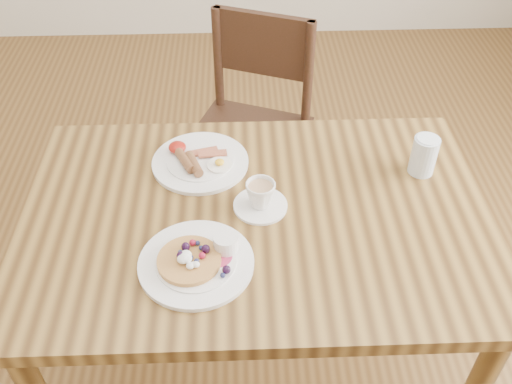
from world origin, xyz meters
TOP-DOWN VIEW (x-y plane):
  - ground at (0.00, 0.00)m, footprint 5.00×5.00m
  - dining_table at (0.00, 0.00)m, footprint 1.20×0.80m
  - chair_far at (0.01, 0.75)m, footprint 0.54×0.54m
  - pancake_plate at (-0.14, -0.17)m, footprint 0.27×0.27m
  - breakfast_plate at (-0.15, 0.20)m, footprint 0.27×0.27m
  - teacup_saucer at (0.01, 0.02)m, footprint 0.14×0.14m
  - water_glass at (0.46, 0.15)m, footprint 0.07×0.07m

SIDE VIEW (x-z plane):
  - ground at x=0.00m, z-range 0.00..0.00m
  - chair_far at x=0.01m, z-range 0.05..0.93m
  - dining_table at x=0.00m, z-range 0.28..1.03m
  - breakfast_plate at x=-0.15m, z-range 0.74..0.78m
  - pancake_plate at x=-0.14m, z-range 0.74..0.79m
  - teacup_saucer at x=0.01m, z-range 0.74..0.82m
  - water_glass at x=0.46m, z-range 0.75..0.86m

